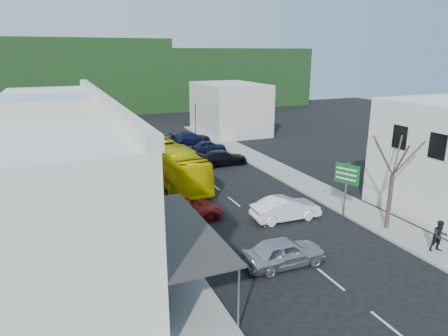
# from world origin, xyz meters

# --- Properties ---
(ground) EXTENTS (120.00, 120.00, 0.00)m
(ground) POSITION_xyz_m (0.00, 0.00, 0.00)
(ground) COLOR black
(ground) RESTS_ON ground
(sidewalk_left) EXTENTS (3.00, 52.00, 0.15)m
(sidewalk_left) POSITION_xyz_m (-7.50, 10.00, 0.07)
(sidewalk_left) COLOR gray
(sidewalk_left) RESTS_ON ground
(sidewalk_right) EXTENTS (3.00, 52.00, 0.15)m
(sidewalk_right) POSITION_xyz_m (7.50, 10.00, 0.07)
(sidewalk_right) COLOR gray
(sidewalk_right) RESTS_ON ground
(shopfront_row) EXTENTS (8.25, 30.00, 8.00)m
(shopfront_row) POSITION_xyz_m (-12.49, 5.00, 4.00)
(shopfront_row) COLOR silver
(shopfront_row) RESTS_ON ground
(distant_block_left) EXTENTS (8.00, 10.00, 6.00)m
(distant_block_left) POSITION_xyz_m (-12.00, 27.00, 3.00)
(distant_block_left) COLOR #B7B2A8
(distant_block_left) RESTS_ON ground
(distant_block_right) EXTENTS (8.00, 12.00, 7.00)m
(distant_block_right) POSITION_xyz_m (11.00, 30.00, 3.50)
(distant_block_right) COLOR #B7B2A8
(distant_block_right) RESTS_ON ground
(hillside) EXTENTS (80.00, 26.00, 14.00)m
(hillside) POSITION_xyz_m (-1.45, 65.09, 6.73)
(hillside) COLOR black
(hillside) RESTS_ON ground
(bus) EXTENTS (3.05, 11.71, 3.10)m
(bus) POSITION_xyz_m (-3.05, 10.55, 1.55)
(bus) COLOR #E8D100
(bus) RESTS_ON ground
(car_silver) EXTENTS (4.42, 1.84, 1.40)m
(car_silver) POSITION_xyz_m (-1.51, -5.85, 0.70)
(car_silver) COLOR #BBBCC1
(car_silver) RESTS_ON ground
(car_white) EXTENTS (4.46, 1.95, 1.40)m
(car_white) POSITION_xyz_m (1.88, -0.49, 0.70)
(car_white) COLOR white
(car_white) RESTS_ON ground
(car_red) EXTENTS (4.73, 2.24, 1.40)m
(car_red) POSITION_xyz_m (-4.47, 2.15, 0.70)
(car_red) COLOR maroon
(car_red) RESTS_ON ground
(car_black_near) EXTENTS (4.55, 1.96, 1.40)m
(car_black_near) POSITION_xyz_m (3.25, 14.08, 0.70)
(car_black_near) COLOR black
(car_black_near) RESTS_ON ground
(car_navy_mid) EXTENTS (4.51, 2.08, 1.40)m
(car_navy_mid) POSITION_xyz_m (3.97, 19.93, 0.70)
(car_navy_mid) COLOR #0E1532
(car_navy_mid) RESTS_ON ground
(car_black_far) EXTENTS (4.56, 2.23, 1.40)m
(car_black_far) POSITION_xyz_m (-3.36, 21.26, 0.70)
(car_black_far) COLOR black
(car_black_far) RESTS_ON ground
(car_navy_far) EXTENTS (4.69, 2.38, 1.40)m
(car_navy_far) POSITION_xyz_m (3.38, 24.82, 0.70)
(car_navy_far) COLOR #0E1532
(car_navy_far) RESTS_ON ground
(pedestrian_left) EXTENTS (0.41, 0.61, 1.70)m
(pedestrian_left) POSITION_xyz_m (-8.34, 3.06, 1.00)
(pedestrian_left) COLOR black
(pedestrian_left) RESTS_ON sidewalk_left
(pedestrian_right) EXTENTS (0.80, 0.64, 1.70)m
(pedestrian_right) POSITION_xyz_m (7.39, -8.14, 1.00)
(pedestrian_right) COLOR black
(pedestrian_right) RESTS_ON sidewalk_right
(direction_sign) EXTENTS (1.51, 1.93, 3.97)m
(direction_sign) POSITION_xyz_m (5.87, -1.73, 1.98)
(direction_sign) COLOR #0D601F
(direction_sign) RESTS_ON ground
(street_tree) EXTENTS (3.74, 3.74, 7.47)m
(street_tree) POSITION_xyz_m (7.10, -4.51, 3.74)
(street_tree) COLOR #37291F
(street_tree) RESTS_ON ground
(traffic_signal) EXTENTS (1.08, 1.20, 4.41)m
(traffic_signal) POSITION_xyz_m (5.80, 29.85, 2.20)
(traffic_signal) COLOR black
(traffic_signal) RESTS_ON ground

